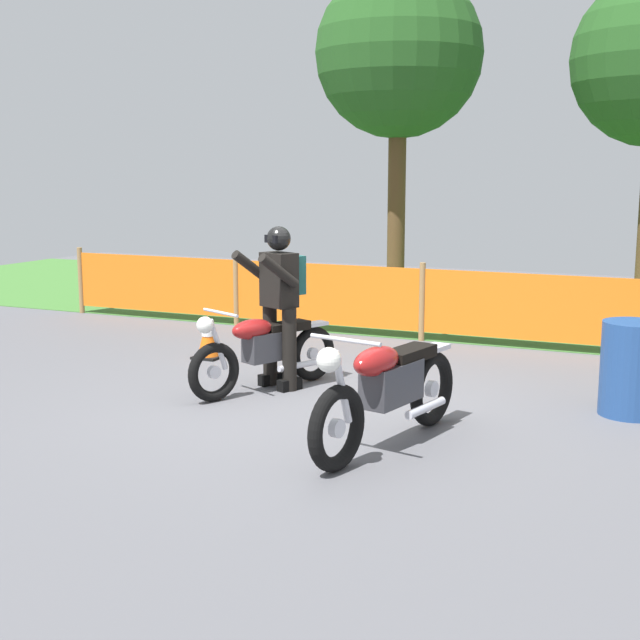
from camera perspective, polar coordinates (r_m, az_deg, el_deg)
ground at (r=8.53m, az=0.03°, el=-5.46°), size 24.00×24.00×0.02m
grass_verge at (r=14.71m, az=10.52°, el=0.95°), size 24.00×6.57×0.01m
barrier_fence at (r=11.50m, az=6.79°, el=1.28°), size 11.40×0.08×1.05m
tree_leftmost at (r=13.81m, az=5.25°, el=17.10°), size 2.58×2.58×5.32m
motorcycle_lead at (r=8.84m, az=-3.69°, el=-1.97°), size 0.92×1.76×0.89m
motorcycle_trailing at (r=7.04m, az=4.52°, el=-4.58°), size 0.76×2.11×1.01m
rider_lead at (r=8.87m, az=-2.69°, el=1.48°), size 0.69×0.78×1.69m
traffic_cone at (r=10.48m, az=-7.46°, el=-1.14°), size 0.32×0.32×0.53m
spare_drum at (r=8.46m, az=20.03°, el=-3.06°), size 0.58×0.58×0.88m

